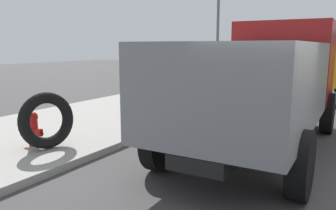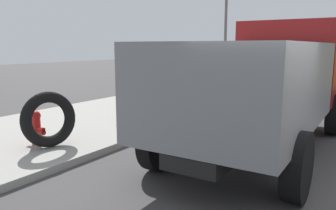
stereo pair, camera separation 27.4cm
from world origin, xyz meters
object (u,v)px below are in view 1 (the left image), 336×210
Objects in this scene: loose_tire at (47,120)px; street_light_pole at (218,25)px; fire_hydrant at (33,127)px; dump_truck_gray at (263,78)px.

loose_tire is 0.20× the size of street_light_pole.
fire_hydrant is at bearing 91.29° from loose_tire.
fire_hydrant is 5.29m from dump_truck_gray.
fire_hydrant is 0.12× the size of street_light_pole.
dump_truck_gray is 7.58m from street_light_pole.
street_light_pole is at bearing -2.57° from fire_hydrant.
fire_hydrant is 0.11× the size of dump_truck_gray.
fire_hydrant is at bearing 125.68° from dump_truck_gray.
street_light_pole is (9.37, 0.03, 2.50)m from loose_tire.
dump_truck_gray is (3.03, -4.21, 1.05)m from fire_hydrant.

